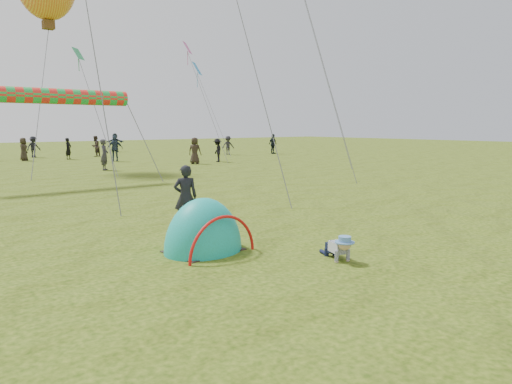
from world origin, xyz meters
TOP-DOWN VIEW (x-y plane):
  - ground at (0.00, 0.00)m, footprint 140.00×140.00m
  - crawling_toddler at (0.86, 0.03)m, footprint 0.65×0.77m
  - popup_tent at (-0.79, 2.14)m, footprint 1.79×1.53m
  - standing_adult at (-0.04, 4.15)m, footprint 0.67×0.57m
  - crowd_person_0 at (3.73, 19.81)m, footprint 0.70×0.76m
  - crowd_person_1 at (7.26, 31.44)m, footprint 1.03×0.97m
  - crowd_person_2 at (6.63, 25.67)m, footprint 1.13×0.73m
  - crowd_person_3 at (3.11, 33.52)m, footprint 1.20×0.88m
  - crowd_person_4 at (9.92, 20.40)m, footprint 0.96×1.00m
  - crowd_person_5 at (11.12, 37.13)m, footprint 1.71×1.16m
  - crowd_person_9 at (12.01, 20.87)m, footprint 0.91×1.18m
  - crowd_person_10 at (1.73, 30.27)m, footprint 0.86×0.96m
  - crowd_person_12 at (4.65, 29.72)m, footprint 0.69×0.67m
  - crowd_person_14 at (20.88, 25.37)m, footprint 1.10×0.65m
  - crowd_person_15 at (17.03, 26.79)m, footprint 1.19×0.95m
  - rainbow_tube_kite at (-0.41, 14.49)m, footprint 6.51×0.64m
  - diamond_kite_3 at (2.98, 21.05)m, footprint 0.80×0.80m
  - diamond_kite_4 at (15.89, 29.77)m, footprint 1.36×1.36m
  - diamond_kite_5 at (11.67, 24.09)m, footprint 1.03×1.03m

SIDE VIEW (x-z plane):
  - ground at x=0.00m, z-range 0.00..0.00m
  - popup_tent at x=-0.79m, z-range -1.07..1.07m
  - crawling_toddler at x=0.86m, z-range 0.00..0.51m
  - standing_adult at x=-0.04m, z-range 0.00..1.56m
  - crowd_person_12 at x=4.65m, z-range 0.00..1.59m
  - crowd_person_15 at x=17.03m, z-range 0.00..1.61m
  - crowd_person_9 at x=12.01m, z-range 0.00..1.61m
  - crowd_person_10 at x=1.73m, z-range 0.00..1.64m
  - crowd_person_3 at x=3.11m, z-range 0.00..1.66m
  - crowd_person_1 at x=7.26m, z-range 0.00..1.68m
  - crowd_person_4 at x=9.92m, z-range 0.00..1.73m
  - crowd_person_0 at x=3.73m, z-range 0.00..1.74m
  - crowd_person_14 at x=20.88m, z-range 0.00..1.76m
  - crowd_person_5 at x=11.12m, z-range 0.00..1.77m
  - crowd_person_2 at x=6.63m, z-range 0.00..1.79m
  - rainbow_tube_kite at x=-0.41m, z-range 3.36..4.00m
  - diamond_kite_3 at x=2.98m, z-range 6.10..6.76m
  - diamond_kite_4 at x=15.89m, z-range 6.87..7.97m
  - diamond_kite_5 at x=11.67m, z-range 7.60..8.44m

